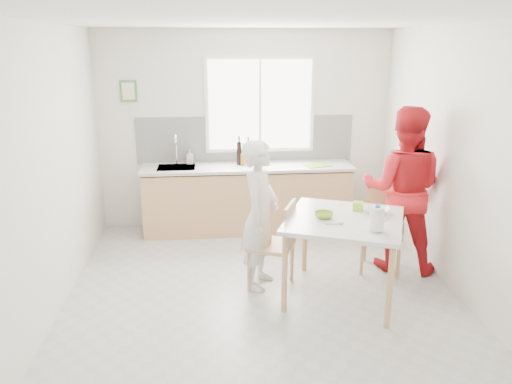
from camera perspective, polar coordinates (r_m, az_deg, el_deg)
ground at (r=5.25m, az=0.75°, el=-11.86°), size 4.50×4.50×0.00m
room_shell at (r=4.70m, az=0.83°, el=6.07°), size 4.50×4.50×4.50m
window at (r=6.90m, az=0.46°, el=9.93°), size 1.50×0.06×1.30m
backsplash at (r=6.97m, az=-1.21°, el=6.03°), size 3.00×0.02×0.65m
picture_frame at (r=6.93m, az=-14.38°, el=11.11°), size 0.22×0.03×0.28m
kitchen_counter at (r=6.88m, az=-1.02°, el=-1.03°), size 2.84×0.64×1.37m
dining_table at (r=5.04m, az=10.05°, el=-3.89°), size 1.44×1.44×0.85m
chair_left at (r=5.24m, az=2.51°, el=-5.66°), size 0.57×0.57×0.95m
chair_far at (r=5.86m, az=14.36°, el=-3.47°), size 0.59×0.59×0.99m
person_white at (r=5.19m, az=0.49°, el=-2.67°), size 0.57×0.68×1.58m
person_red at (r=5.81m, az=16.36°, el=0.25°), size 1.11×1.00×1.87m
bowl_green at (r=4.98m, az=7.76°, el=-2.62°), size 0.24×0.24×0.06m
bowl_white at (r=5.21m, az=13.73°, el=-2.05°), size 0.31×0.31×0.06m
milk_jug at (r=4.68m, az=13.68°, el=-2.94°), size 0.18×0.13×0.23m
green_box at (r=5.25m, az=11.59°, el=-1.60°), size 0.13×0.13×0.09m
spoon at (r=4.81m, az=8.83°, el=-3.60°), size 0.16×0.02×0.01m
cutting_board at (r=6.80m, az=7.01°, el=3.07°), size 0.41×0.34×0.01m
wine_bottle_a at (r=6.77m, az=-1.93°, el=4.46°), size 0.07×0.07×0.32m
wine_bottle_b at (r=6.81m, az=-0.90°, el=4.46°), size 0.07×0.07×0.30m
jar_amber at (r=6.73m, az=-1.51°, el=3.71°), size 0.06×0.06×0.16m
soap_bottle at (r=6.90m, az=-7.56°, el=4.04°), size 0.10×0.10×0.20m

